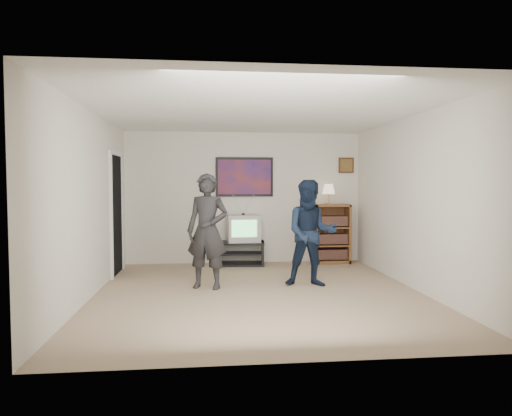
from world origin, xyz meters
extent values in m
cube|color=#937C5D|center=(0.00, 0.00, 0.00)|extent=(4.50, 5.00, 0.01)
cube|color=white|center=(0.00, 0.00, 2.50)|extent=(4.50, 5.00, 0.01)
cube|color=silver|center=(0.00, 2.50, 1.25)|extent=(4.50, 0.01, 2.50)
cube|color=silver|center=(-2.25, 0.00, 1.25)|extent=(0.01, 5.00, 2.50)
cube|color=silver|center=(2.25, 0.00, 1.25)|extent=(0.01, 5.00, 2.50)
cube|color=black|center=(-0.09, 2.23, 0.42)|extent=(0.92, 0.57, 0.04)
cube|color=black|center=(-0.09, 2.23, 0.02)|extent=(0.92, 0.57, 0.04)
cube|color=black|center=(-0.50, 2.23, 0.22)|extent=(0.08, 0.47, 0.44)
cube|color=black|center=(0.32, 2.23, 0.22)|extent=(0.08, 0.47, 0.44)
imported|color=black|center=(-0.71, 0.38, 0.84)|extent=(0.71, 0.57, 1.67)
imported|color=#111C31|center=(0.82, 0.36, 0.79)|extent=(0.85, 0.71, 1.58)
cube|color=white|center=(-0.67, 0.56, 1.26)|extent=(0.07, 0.12, 0.03)
cube|color=white|center=(0.84, 0.54, 1.06)|extent=(0.05, 0.13, 0.04)
cube|color=black|center=(0.00, 2.48, 1.65)|extent=(1.10, 0.03, 0.75)
cube|color=white|center=(-0.55, 2.48, 1.95)|extent=(0.28, 0.02, 0.14)
cube|color=#3D2A13|center=(2.00, 2.48, 1.88)|extent=(0.30, 0.03, 0.30)
cube|color=black|center=(-2.23, 1.60, 1.00)|extent=(0.03, 0.85, 2.00)
camera|label=1|loc=(-0.69, -6.23, 1.52)|focal=32.00mm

